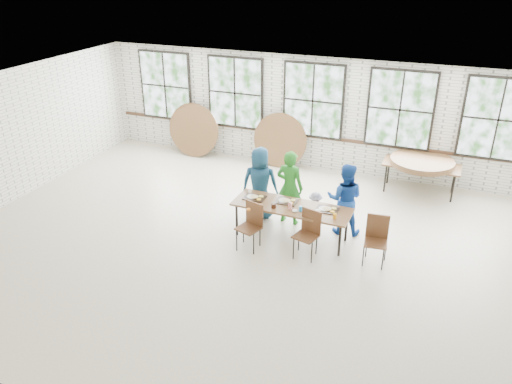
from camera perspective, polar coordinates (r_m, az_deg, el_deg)
room at (r=13.22m, az=6.54°, el=10.13°), size 12.00×12.00×12.00m
dining_table at (r=10.07m, az=4.08°, el=-1.87°), size 2.42×0.87×0.74m
chair_near_left at (r=9.82m, az=-0.52°, el=-3.43°), size 0.52×0.51×0.95m
chair_near_right at (r=9.61m, az=6.02°, el=-4.29°), size 0.51×0.50×0.95m
chair_spare at (r=9.64m, az=13.61°, el=-4.83°), size 0.46×0.45×0.95m
adult_teal at (r=10.84m, az=0.46°, el=1.01°), size 0.88×0.67×1.62m
adult_green at (r=10.63m, az=3.86°, el=0.53°), size 0.64×0.45×1.65m
toddler at (r=10.68m, az=6.77°, el=-2.02°), size 0.55×0.36×0.80m
adult_blue at (r=10.40m, az=10.10°, el=-0.78°), size 0.81×0.66×1.54m
storage_table at (r=12.67m, az=18.37°, el=2.80°), size 1.82×0.80×0.74m
tabletop_clutter at (r=9.98m, az=4.50°, el=-1.64°), size 2.01×0.63×0.11m
round_tops_stacked at (r=12.63m, az=18.45°, el=3.29°), size 1.50×1.50×0.13m
round_tops_leaning at (r=14.18m, az=-4.01°, el=6.69°), size 4.17×0.46×1.49m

